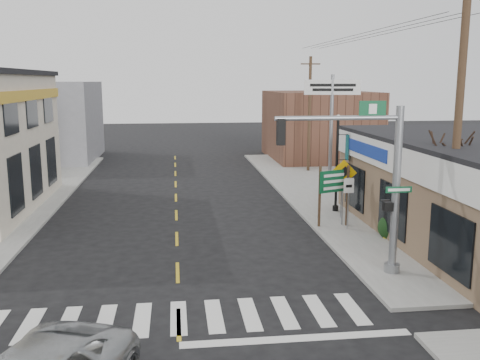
{
  "coord_description": "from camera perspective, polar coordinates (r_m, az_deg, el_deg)",
  "views": [
    {
      "loc": [
        0.0,
        -13.61,
        6.5
      ],
      "look_at": [
        2.42,
        6.06,
        2.8
      ],
      "focal_mm": 40.0,
      "sensor_mm": 36.0,
      "label": 1
    }
  ],
  "objects": [
    {
      "name": "bldg_distant_right",
      "position": [
        45.38,
        8.39,
        5.78
      ],
      "size": [
        8.0,
        10.0,
        5.6
      ],
      "primitive_type": "cube",
      "color": "brown",
      "rests_on": "ground"
    },
    {
      "name": "lamp_post",
      "position": [
        26.49,
        10.45,
        2.57
      ],
      "size": [
        0.62,
        0.48,
        4.75
      ],
      "rotation": [
        0.0,
        0.0,
        0.07
      ],
      "color": "black",
      "rests_on": "sidewalk_right"
    },
    {
      "name": "bldg_distant_left",
      "position": [
        47.03,
        -20.63,
        5.88
      ],
      "size": [
        9.0,
        10.0,
        6.4
      ],
      "primitive_type": "cube",
      "color": "gray",
      "rests_on": "ground"
    },
    {
      "name": "utility_pole_near",
      "position": [
        19.5,
        22.31,
        6.73
      ],
      "size": [
        1.81,
        0.27,
        10.39
      ],
      "rotation": [
        0.0,
        0.0,
        -0.06
      ],
      "color": "#48281D",
      "rests_on": "sidewalk_right"
    },
    {
      "name": "ground",
      "position": [
        15.08,
        -6.55,
        -15.03
      ],
      "size": [
        140.0,
        140.0,
        0.0
      ],
      "primitive_type": "plane",
      "color": "black",
      "rests_on": "ground"
    },
    {
      "name": "traffic_signal_pole",
      "position": [
        17.94,
        14.4,
        0.78
      ],
      "size": [
        4.53,
        0.37,
        5.74
      ],
      "rotation": [
        0.0,
        0.0,
        0.01
      ],
      "color": "gray",
      "rests_on": "sidewalk_right"
    },
    {
      "name": "bare_tree",
      "position": [
        20.74,
        21.62,
        3.93
      ],
      "size": [
        2.69,
        2.69,
        5.39
      ],
      "rotation": [
        0.0,
        0.0,
        0.24
      ],
      "color": "black",
      "rests_on": "sidewalk_right"
    },
    {
      "name": "center_line",
      "position": [
        22.56,
        -6.75,
        -6.23
      ],
      "size": [
        0.12,
        56.0,
        0.01
      ],
      "primitive_type": "cube",
      "color": "gold",
      "rests_on": "ground"
    },
    {
      "name": "dance_center_sign",
      "position": [
        30.99,
        9.77,
        8.0
      ],
      "size": [
        3.16,
        0.2,
        6.71
      ],
      "rotation": [
        0.0,
        0.0,
        -0.18
      ],
      "color": "gray",
      "rests_on": "sidewalk_right"
    },
    {
      "name": "crosswalk",
      "position": [
        15.44,
        -6.57,
        -14.37
      ],
      "size": [
        11.0,
        2.2,
        0.01
      ],
      "primitive_type": "cube",
      "color": "silver",
      "rests_on": "ground"
    },
    {
      "name": "utility_pole_far",
      "position": [
        38.32,
        7.41,
        7.11
      ],
      "size": [
        1.4,
        0.21,
        8.02
      ],
      "rotation": [
        0.0,
        0.0,
        0.05
      ],
      "color": "#453423",
      "rests_on": "sidewalk_right"
    },
    {
      "name": "ped_crossing_sign",
      "position": [
        24.04,
        10.96,
        -0.09
      ],
      "size": [
        1.15,
        0.08,
        2.95
      ],
      "rotation": [
        0.0,
        0.0,
        -0.29
      ],
      "color": "gray",
      "rests_on": "sidewalk_right"
    },
    {
      "name": "sidewalk_right",
      "position": [
        28.82,
        11.39,
        -2.54
      ],
      "size": [
        6.0,
        38.0,
        0.13
      ],
      "primitive_type": "cube",
      "color": "gray",
      "rests_on": "ground"
    },
    {
      "name": "guide_sign",
      "position": [
        23.8,
        10.0,
        -0.76
      ],
      "size": [
        1.55,
        0.13,
        2.71
      ],
      "rotation": [
        0.0,
        0.0,
        0.36
      ],
      "color": "#4C3623",
      "rests_on": "sidewalk_right"
    },
    {
      "name": "shrub_front",
      "position": [
        21.72,
        19.51,
        -5.71
      ],
      "size": [
        1.36,
        1.36,
        1.02
      ],
      "primitive_type": "ellipsoid",
      "color": "#1C3C1A",
      "rests_on": "sidewalk_right"
    },
    {
      "name": "fire_hydrant",
      "position": [
        22.74,
        15.28,
        -5.19
      ],
      "size": [
        0.2,
        0.2,
        0.63
      ],
      "rotation": [
        0.0,
        0.0,
        -0.24
      ],
      "color": "gold",
      "rests_on": "sidewalk_right"
    },
    {
      "name": "shrub_back",
      "position": [
        22.95,
        15.82,
        -4.89
      ],
      "size": [
        1.09,
        1.09,
        0.82
      ],
      "primitive_type": "ellipsoid",
      "color": "black",
      "rests_on": "sidewalk_right"
    }
  ]
}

